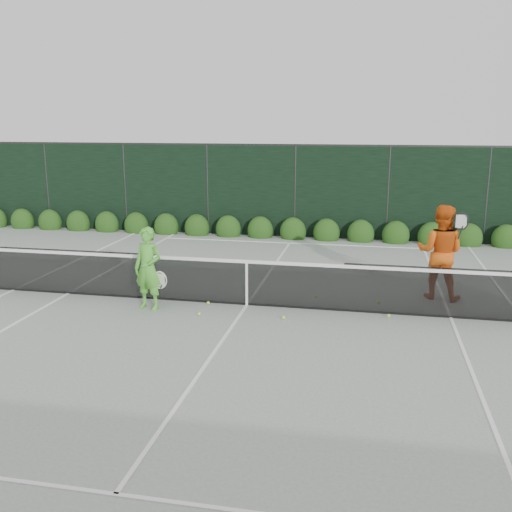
# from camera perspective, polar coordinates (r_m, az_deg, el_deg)

# --- Properties ---
(ground) EXTENTS (80.00, 80.00, 0.00)m
(ground) POSITION_cam_1_polar(r_m,az_deg,el_deg) (12.06, -0.92, -4.92)
(ground) COLOR gray
(ground) RESTS_ON ground
(tennis_net) EXTENTS (12.90, 0.10, 1.07)m
(tennis_net) POSITION_cam_1_polar(r_m,az_deg,el_deg) (11.91, -1.04, -2.49)
(tennis_net) COLOR #11341D
(tennis_net) RESTS_ON ground
(player_woman) EXTENTS (0.70, 0.54, 1.70)m
(player_woman) POSITION_cam_1_polar(r_m,az_deg,el_deg) (11.82, -10.73, -1.24)
(player_woman) COLOR green
(player_woman) RESTS_ON ground
(player_man) EXTENTS (1.17, 1.01, 2.06)m
(player_man) POSITION_cam_1_polar(r_m,az_deg,el_deg) (12.90, 17.94, 0.38)
(player_man) COLOR #DB5712
(player_man) RESTS_ON ground
(court_lines) EXTENTS (11.03, 23.83, 0.01)m
(court_lines) POSITION_cam_1_polar(r_m,az_deg,el_deg) (12.06, -0.92, -4.90)
(court_lines) COLOR white
(court_lines) RESTS_ON ground
(windscreen_fence) EXTENTS (32.00, 21.07, 3.06)m
(windscreen_fence) POSITION_cam_1_polar(r_m,az_deg,el_deg) (9.11, -4.59, -1.08)
(windscreen_fence) COLOR black
(windscreen_fence) RESTS_ON ground
(hedge_row) EXTENTS (31.66, 0.65, 0.94)m
(hedge_row) POSITION_cam_1_polar(r_m,az_deg,el_deg) (18.84, 3.72, 2.46)
(hedge_row) COLOR #1A3D10
(hedge_row) RESTS_ON ground
(tennis_balls) EXTENTS (3.79, 1.70, 0.07)m
(tennis_balls) POSITION_cam_1_polar(r_m,az_deg,el_deg) (11.81, 4.01, -5.18)
(tennis_balls) COLOR #CAF035
(tennis_balls) RESTS_ON ground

